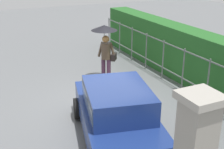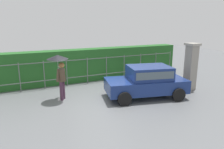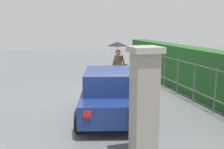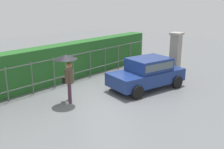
% 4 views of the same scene
% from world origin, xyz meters
% --- Properties ---
extents(ground_plane, '(40.00, 40.00, 0.00)m').
position_xyz_m(ground_plane, '(0.00, 0.00, 0.00)').
color(ground_plane, slate).
extents(car, '(3.98, 2.53, 1.48)m').
position_xyz_m(car, '(2.09, -0.57, 0.80)').
color(car, navy).
rests_on(car, ground).
extents(pedestrian, '(0.94, 0.94, 2.07)m').
position_xyz_m(pedestrian, '(-1.63, 0.81, 1.50)').
color(pedestrian, '#47283D').
rests_on(pedestrian, ground).
extents(gate_pillar, '(0.60, 0.60, 2.42)m').
position_xyz_m(gate_pillar, '(4.83, -0.53, 1.24)').
color(gate_pillar, gray).
rests_on(gate_pillar, ground).
extents(fence_section, '(11.97, 0.05, 1.50)m').
position_xyz_m(fence_section, '(0.33, 2.79, 0.83)').
color(fence_section, '#59605B').
rests_on(fence_section, ground).
extents(hedge_row, '(12.92, 0.90, 1.90)m').
position_xyz_m(hedge_row, '(0.33, 3.54, 0.95)').
color(hedge_row, '#235B23').
rests_on(hedge_row, ground).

